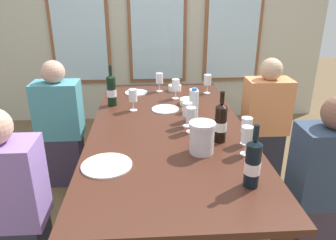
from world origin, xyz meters
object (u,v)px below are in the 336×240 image
wine_bottle_0 (221,123)px  wine_glass_0 (133,96)px  seated_person_1 (323,190)px  wine_glass_8 (159,79)px  wine_glass_1 (247,136)px  metal_pitcher (202,137)px  wine_glass_5 (207,80)px  white_plate_1 (107,165)px  wine_glass_4 (246,126)px  seated_person_0 (11,209)px  wine_bottle_2 (253,163)px  dining_table (168,135)px  water_bottle (194,105)px  tasting_bowl_0 (188,101)px  wine_bottle_1 (112,90)px  tasting_bowl_1 (175,88)px  seated_person_3 (265,123)px  wine_glass_6 (191,115)px  white_plate_2 (166,109)px  seated_person_2 (60,128)px  wine_glass_3 (194,96)px  wine_glass_7 (187,110)px  white_plate_0 (136,93)px

wine_bottle_0 → wine_glass_0: wine_bottle_0 is taller
seated_person_1 → wine_glass_8: bearing=124.0°
wine_glass_1 → metal_pitcher: bearing=171.2°
wine_glass_5 → wine_glass_0: bearing=-147.8°
white_plate_1 → wine_bottle_0: (0.68, 0.27, 0.12)m
wine_glass_4 → seated_person_0: bearing=-168.0°
wine_bottle_2 → seated_person_1: seated_person_1 is taller
dining_table → water_bottle: 0.30m
tasting_bowl_0 → wine_glass_0: bearing=-164.7°
wine_bottle_1 → seated_person_1: (1.33, -1.00, -0.34)m
wine_bottle_1 → wine_glass_0: size_ratio=1.93×
tasting_bowl_1 → seated_person_3: 0.88m
white_plate_1 → seated_person_0: size_ratio=0.25×
tasting_bowl_1 → wine_glass_6: bearing=-88.4°
wine_bottle_2 → tasting_bowl_0: 1.24m
metal_pitcher → tasting_bowl_1: bearing=92.4°
wine_glass_0 → white_plate_2: bearing=-0.9°
wine_bottle_1 → wine_glass_4: bearing=-41.2°
wine_glass_4 → seated_person_2: size_ratio=0.16×
wine_glass_3 → wine_glass_7: bearing=-105.4°
dining_table → tasting_bowl_1: 0.87m
white_plate_2 → wine_glass_8: (-0.03, 0.51, 0.12)m
wine_bottle_2 → wine_glass_8: bearing=103.4°
wine_glass_6 → wine_bottle_0: bearing=-43.6°
tasting_bowl_1 → seated_person_3: bearing=-24.1°
metal_pitcher → seated_person_1: size_ratio=0.17×
white_plate_1 → seated_person_3: seated_person_3 is taller
wine_glass_4 → wine_bottle_0: bearing=162.9°
wine_glass_4 → wine_glass_7: size_ratio=1.00×
wine_glass_3 → seated_person_3: (0.68, 0.19, -0.33)m
tasting_bowl_1 → seated_person_0: (-1.02, -1.45, -0.24)m
wine_glass_1 → seated_person_0: bearing=-173.4°
wine_glass_0 → seated_person_1: (1.15, -0.86, -0.34)m
dining_table → white_plate_0: bearing=106.9°
wine_bottle_0 → seated_person_1: size_ratio=0.30×
wine_glass_7 → metal_pitcher: bearing=-84.6°
seated_person_2 → wine_bottle_1: bearing=-6.4°
wine_bottle_2 → seated_person_3: size_ratio=0.29×
white_plate_0 → water_bottle: 0.81m
metal_pitcher → tasting_bowl_0: metal_pitcher is taller
seated_person_3 → seated_person_0: bearing=-148.4°
white_plate_1 → wine_glass_4: (0.83, 0.23, 0.12)m
wine_bottle_0 → seated_person_3: seated_person_3 is taller
dining_table → wine_bottle_2: size_ratio=6.75×
wine_bottle_1 → wine_bottle_2: 1.47m
seated_person_0 → seated_person_2: (0.00, 1.12, 0.00)m
wine_bottle_1 → seated_person_3: seated_person_3 is taller
wine_glass_5 → seated_person_0: 1.91m
wine_glass_1 → wine_glass_7: bearing=123.6°
dining_table → white_plate_2: bearing=89.2°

